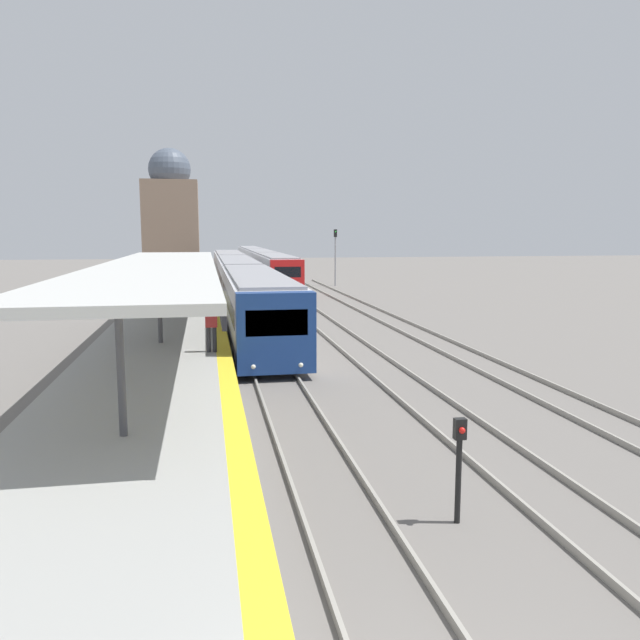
{
  "coord_description": "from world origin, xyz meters",
  "views": [
    {
      "loc": [
        -2.25,
        -4.01,
        4.92
      ],
      "look_at": [
        1.98,
        19.06,
        1.64
      ],
      "focal_mm": 35.0,
      "sensor_mm": 36.0,
      "label": 1
    }
  ],
  "objects_px": {
    "train_far": "(261,262)",
    "signal_post_near": "(459,459)",
    "person_on_platform": "(211,324)",
    "train_near": "(238,278)",
    "signal_mast_far": "(335,251)"
  },
  "relations": [
    {
      "from": "signal_post_near",
      "to": "signal_mast_far",
      "type": "distance_m",
      "value": 48.31
    },
    {
      "from": "signal_post_near",
      "to": "person_on_platform",
      "type": "bearing_deg",
      "value": 109.01
    },
    {
      "from": "train_far",
      "to": "signal_mast_far",
      "type": "height_order",
      "value": "signal_mast_far"
    },
    {
      "from": "signal_mast_far",
      "to": "signal_post_near",
      "type": "bearing_deg",
      "value": -99.3
    },
    {
      "from": "train_near",
      "to": "signal_mast_far",
      "type": "bearing_deg",
      "value": 51.91
    },
    {
      "from": "train_near",
      "to": "train_far",
      "type": "distance_m",
      "value": 26.85
    },
    {
      "from": "train_near",
      "to": "signal_mast_far",
      "type": "relative_size",
      "value": 9.39
    },
    {
      "from": "person_on_platform",
      "to": "train_far",
      "type": "distance_m",
      "value": 50.6
    },
    {
      "from": "person_on_platform",
      "to": "signal_post_near",
      "type": "xyz_separation_m",
      "value": [
        3.99,
        -11.59,
        -0.72
      ]
    },
    {
      "from": "train_near",
      "to": "signal_post_near",
      "type": "bearing_deg",
      "value": -86.94
    },
    {
      "from": "person_on_platform",
      "to": "train_near",
      "type": "bearing_deg",
      "value": 84.91
    },
    {
      "from": "train_far",
      "to": "signal_post_near",
      "type": "bearing_deg",
      "value": -91.93
    },
    {
      "from": "train_near",
      "to": "signal_post_near",
      "type": "distance_m",
      "value": 35.33
    },
    {
      "from": "train_near",
      "to": "signal_post_near",
      "type": "xyz_separation_m",
      "value": [
        1.88,
        -35.27,
        -0.58
      ]
    },
    {
      "from": "train_near",
      "to": "train_far",
      "type": "bearing_deg",
      "value": 81.5
    }
  ]
}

